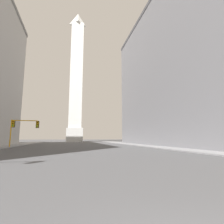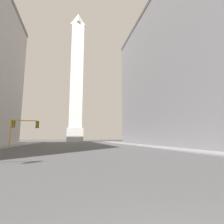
% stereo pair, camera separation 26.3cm
% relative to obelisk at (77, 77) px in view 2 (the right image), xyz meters
% --- Properties ---
extents(sidewalk_right, '(5.00, 95.04, 0.15)m').
position_rel_obelisk_xyz_m(sidewalk_right, '(14.42, -50.69, -29.92)').
color(sidewalk_right, gray).
rests_on(sidewalk_right, ground_plane).
extents(building_right, '(20.21, 50.79, 34.07)m').
position_rel_obelisk_xyz_m(building_right, '(25.32, -48.57, -12.95)').
color(building_right, slate).
rests_on(building_right, ground_plane).
extents(obelisk, '(7.10, 7.10, 62.90)m').
position_rel_obelisk_xyz_m(obelisk, '(0.00, 0.00, 0.00)').
color(obelisk, silver).
rests_on(obelisk, ground_plane).
extents(traffic_light_mid_left, '(4.84, 0.50, 4.96)m').
position_rel_obelisk_xyz_m(traffic_light_mid_left, '(-10.54, -46.02, -26.23)').
color(traffic_light_mid_left, orange).
rests_on(traffic_light_mid_left, ground_plane).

